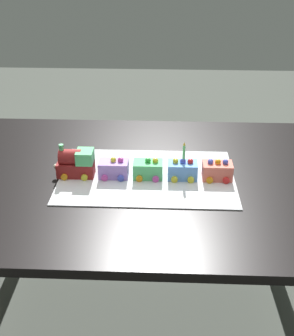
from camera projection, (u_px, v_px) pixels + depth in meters
ground_plane at (139, 326)px, 1.89m from camera, size 8.00×8.00×0.00m
dining_table at (138, 201)px, 1.59m from camera, size 1.40×1.00×0.74m
cake_board at (147, 176)px, 1.53m from camera, size 0.60×0.40×0.00m
cake_locomotive at (76, 163)px, 1.51m from camera, size 0.14×0.08×0.12m
cake_car_tanker_lavender at (114, 169)px, 1.51m from camera, size 0.10×0.08×0.07m
cake_car_caboose_mint_green at (148, 169)px, 1.51m from camera, size 0.10×0.08×0.07m
cake_car_gondola_sky_blue at (182, 170)px, 1.50m from camera, size 0.10×0.08×0.07m
cake_car_hopper_coral at (217, 170)px, 1.50m from camera, size 0.10×0.08×0.07m
birthday_candle at (184, 151)px, 1.47m from camera, size 0.01×0.01×0.06m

